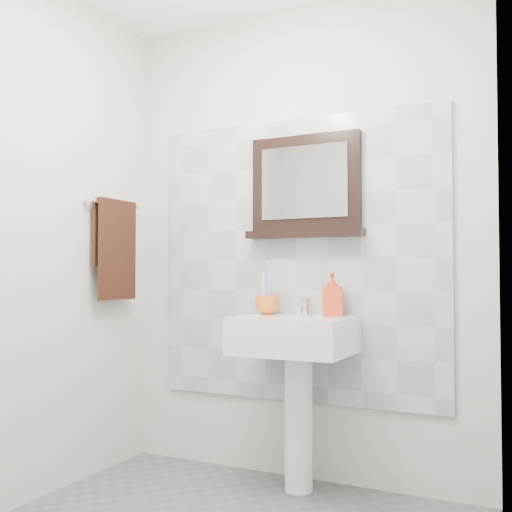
{
  "coord_description": "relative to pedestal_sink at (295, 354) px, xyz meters",
  "views": [
    {
      "loc": [
        1.2,
        -1.86,
        1.06
      ],
      "look_at": [
        0.02,
        0.55,
        1.15
      ],
      "focal_mm": 42.0,
      "sensor_mm": 36.0,
      "label": 1
    }
  ],
  "objects": [
    {
      "name": "back_wall",
      "position": [
        -0.08,
        0.23,
        0.57
      ],
      "size": [
        2.0,
        0.01,
        2.5
      ],
      "primitive_type": "cube",
      "color": "beige",
      "rests_on": "ground"
    },
    {
      "name": "splashback",
      "position": [
        -0.08,
        0.21,
        0.47
      ],
      "size": [
        1.6,
        0.02,
        1.5
      ],
      "primitive_type": "cube",
      "color": "#A8B1B6",
      "rests_on": "back_wall"
    },
    {
      "name": "framed_mirror",
      "position": [
        -0.01,
        0.19,
        0.84
      ],
      "size": [
        0.64,
        0.11,
        0.54
      ],
      "color": "black",
      "rests_on": "back_wall"
    },
    {
      "name": "right_wall",
      "position": [
        0.92,
        -0.87,
        0.57
      ],
      "size": [
        0.01,
        2.2,
        2.5
      ],
      "primitive_type": "cube",
      "color": "beige",
      "rests_on": "ground"
    },
    {
      "name": "soap_dispenser",
      "position": [
        0.15,
        0.12,
        0.29
      ],
      "size": [
        0.13,
        0.13,
        0.22
      ],
      "primitive_type": "imported",
      "rotation": [
        0.0,
        0.0,
        0.4
      ],
      "color": "red",
      "rests_on": "pedestal_sink"
    },
    {
      "name": "pedestal_sink",
      "position": [
        0.0,
        0.0,
        0.0
      ],
      "size": [
        0.55,
        0.44,
        0.96
      ],
      "color": "white",
      "rests_on": "ground"
    },
    {
      "name": "towel_bar",
      "position": [
        -1.03,
        -0.12,
        0.78
      ],
      "size": [
        0.07,
        0.4,
        0.03
      ],
      "color": "silver",
      "rests_on": "left_wall"
    },
    {
      "name": "toothbrushes",
      "position": [
        -0.2,
        0.11,
        0.31
      ],
      "size": [
        0.05,
        0.04,
        0.21
      ],
      "color": "white",
      "rests_on": "toothbrush_cup"
    },
    {
      "name": "hand_towel",
      "position": [
        -1.02,
        -0.12,
        0.57
      ],
      "size": [
        0.06,
        0.3,
        0.55
      ],
      "color": "black",
      "rests_on": "towel_bar"
    },
    {
      "name": "toothbrush_cup",
      "position": [
        -0.2,
        0.11,
        0.23
      ],
      "size": [
        0.15,
        0.15,
        0.1
      ],
      "primitive_type": "imported",
      "rotation": [
        0.0,
        0.0,
        0.22
      ],
      "color": "orange",
      "rests_on": "pedestal_sink"
    }
  ]
}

